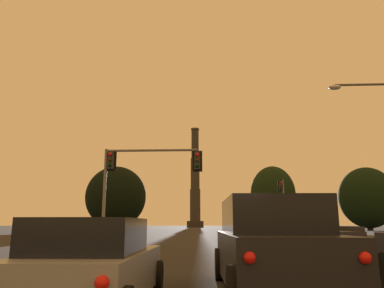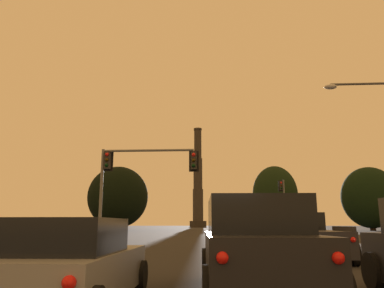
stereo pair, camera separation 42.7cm
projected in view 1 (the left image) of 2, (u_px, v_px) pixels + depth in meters
pickup_truck_right_lane_front at (313, 238)px, 14.92m from camera, size 2.32×5.55×1.82m
suv_center_lane_second at (272, 247)px, 7.46m from camera, size 2.26×4.96×1.86m
hatchback_left_lane_second at (93, 266)px, 6.17m from camera, size 1.94×4.12×1.44m
traffic_light_overhead_left at (138, 171)px, 21.91m from camera, size 5.90×0.50×5.71m
traffic_light_far_right at (283, 199)px, 42.87m from camera, size 0.78×0.50×6.34m
smokestack at (195, 187)px, 151.00m from camera, size 6.65×6.65×40.36m
treeline_far_right at (116, 197)px, 81.32m from camera, size 13.08×11.77×13.75m
treeline_right_mid at (367, 197)px, 76.66m from camera, size 11.39×10.25×12.87m
treeline_center_right at (273, 195)px, 81.44m from camera, size 9.68×8.71×13.82m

